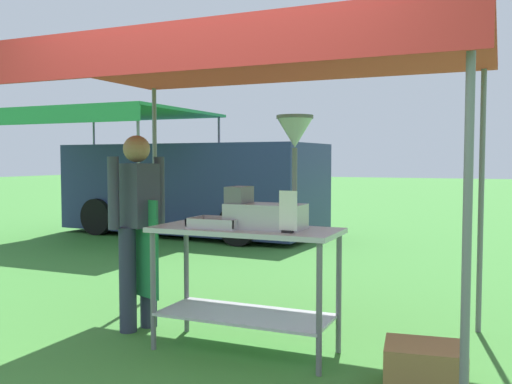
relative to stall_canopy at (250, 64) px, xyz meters
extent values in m
plane|color=#3D7F33|center=(0.12, 5.04, -2.11)|extent=(70.00, 70.00, 0.00)
cylinder|color=slate|center=(1.56, -0.98, -1.04)|extent=(0.04, 0.04, 2.14)
cylinder|color=slate|center=(-1.56, 1.08, -1.04)|extent=(0.04, 0.04, 2.14)
cylinder|color=slate|center=(1.56, 1.08, -1.04)|extent=(0.04, 0.04, 2.14)
cube|color=red|center=(0.00, 0.05, 0.05)|extent=(3.33, 2.26, 0.05)
cube|color=red|center=(0.00, -1.07, -0.08)|extent=(3.33, 0.02, 0.24)
cube|color=#B7B7BC|center=(0.00, -0.10, -1.21)|extent=(1.38, 0.58, 0.04)
cube|color=#B7B7BC|center=(0.00, -0.10, -1.84)|extent=(1.27, 0.54, 0.02)
cylinder|color=slate|center=(-0.64, -0.34, -1.67)|extent=(0.04, 0.04, 0.88)
cylinder|color=slate|center=(0.64, -0.34, -1.67)|extent=(0.04, 0.04, 0.88)
cylinder|color=slate|center=(-0.64, 0.14, -1.67)|extent=(0.04, 0.04, 0.88)
cylinder|color=slate|center=(0.64, 0.14, -1.67)|extent=(0.04, 0.04, 0.88)
cube|color=#B7B7BC|center=(-0.19, -0.16, -1.19)|extent=(0.39, 0.27, 0.01)
cube|color=#B7B7BC|center=(-0.19, -0.29, -1.15)|extent=(0.39, 0.01, 0.06)
cube|color=#B7B7BC|center=(-0.19, -0.03, -1.15)|extent=(0.39, 0.01, 0.06)
cube|color=#B7B7BC|center=(-0.38, -0.16, -1.15)|extent=(0.01, 0.27, 0.06)
cube|color=#B7B7BC|center=(0.00, -0.16, -1.15)|extent=(0.01, 0.27, 0.06)
torus|color=#EAB251|center=(-0.12, -0.09, -1.17)|extent=(0.10, 0.10, 0.02)
torus|color=#EAB251|center=(-0.14, -0.23, -1.17)|extent=(0.08, 0.08, 0.02)
torus|color=#EAB251|center=(-0.28, -0.16, -1.17)|extent=(0.10, 0.10, 0.02)
torus|color=#EAB251|center=(-0.23, -0.19, -1.17)|extent=(0.08, 0.08, 0.02)
torus|color=#EAB251|center=(-0.22, -0.08, -1.17)|extent=(0.07, 0.07, 0.02)
torus|color=#EAB251|center=(-0.07, -0.14, -1.17)|extent=(0.10, 0.10, 0.02)
torus|color=#EAB251|center=(-0.34, -0.22, -1.17)|extent=(0.08, 0.08, 0.02)
torus|color=#EAB251|center=(-0.16, -0.15, -1.17)|extent=(0.10, 0.10, 0.02)
torus|color=#EAB251|center=(-0.29, -0.07, -1.17)|extent=(0.09, 0.09, 0.02)
torus|color=#EAB251|center=(-0.07, -0.22, -1.17)|extent=(0.09, 0.09, 0.02)
torus|color=#EAB251|center=(-0.28, -0.24, -1.17)|extent=(0.10, 0.10, 0.02)
torus|color=#EAB251|center=(-0.20, -0.24, -1.17)|extent=(0.08, 0.08, 0.02)
cube|color=#B7B7BC|center=(0.16, -0.09, -1.11)|extent=(0.56, 0.28, 0.18)
cube|color=slate|center=(-0.05, -0.09, -0.96)|extent=(0.14, 0.22, 0.12)
cylinder|color=slate|center=(0.38, -0.09, -0.82)|extent=(0.04, 0.04, 0.40)
cone|color=#B7B7BC|center=(0.38, -0.09, -0.51)|extent=(0.24, 0.24, 0.20)
cylinder|color=slate|center=(0.38, -0.09, -0.40)|extent=(0.26, 0.26, 0.02)
cube|color=black|center=(0.38, -0.23, -1.19)|extent=(0.08, 0.05, 0.02)
cube|color=white|center=(0.38, -0.23, -1.04)|extent=(0.13, 0.01, 0.27)
cylinder|color=#2D3347|center=(-1.00, 0.13, -1.68)|extent=(0.14, 0.14, 0.86)
cylinder|color=#2D3347|center=(-1.08, -0.06, -1.68)|extent=(0.14, 0.14, 0.86)
cube|color=#383D4C|center=(-1.04, 0.04, -0.99)|extent=(0.40, 0.33, 0.52)
cube|color=#237F47|center=(-0.93, -0.01, -1.42)|extent=(0.30, 0.14, 0.80)
cylinder|color=#383D4C|center=(-0.96, 0.24, -0.96)|extent=(0.12, 0.12, 0.58)
cylinder|color=#383D4C|center=(-1.12, -0.17, -0.96)|extent=(0.12, 0.12, 0.58)
sphere|color=#A87A56|center=(-1.04, 0.04, -0.61)|extent=(0.22, 0.22, 0.22)
cube|color=olive|center=(1.30, -0.30, -1.97)|extent=(0.52, 0.44, 0.28)
cube|color=navy|center=(-3.64, 5.48, -1.22)|extent=(4.94, 2.18, 1.60)
cube|color=#1E2833|center=(-5.53, 5.59, -0.82)|extent=(0.19, 1.62, 0.70)
cylinder|color=black|center=(-5.20, 4.64, -1.77)|extent=(0.69, 0.28, 0.68)
cylinder|color=black|center=(-5.09, 6.50, -1.77)|extent=(0.69, 0.28, 0.68)
cylinder|color=black|center=(-2.20, 4.47, -1.77)|extent=(0.69, 0.28, 0.68)
cylinder|color=black|center=(-2.09, 6.33, -1.77)|extent=(0.69, 0.28, 0.68)
cylinder|color=slate|center=(-3.13, 3.01, -1.01)|extent=(0.04, 0.04, 2.19)
cylinder|color=slate|center=(-6.03, 5.56, -1.01)|extent=(0.04, 0.04, 2.19)
cylinder|color=slate|center=(-3.13, 5.56, -1.01)|extent=(0.04, 0.04, 2.19)
cube|color=#2D934C|center=(-4.58, 4.28, 0.11)|extent=(3.11, 2.75, 0.05)
cube|color=#2D934C|center=(-4.58, 2.92, -0.03)|extent=(3.11, 0.02, 0.24)
camera|label=1|loc=(1.70, -3.81, -0.70)|focal=39.51mm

